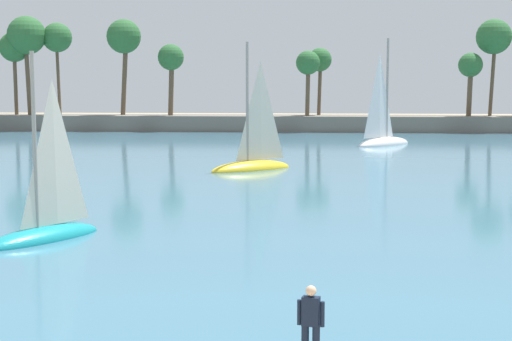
{
  "coord_description": "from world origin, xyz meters",
  "views": [
    {
      "loc": [
        3.26,
        -8.91,
        5.61
      ],
      "look_at": [
        1.73,
        12.85,
        3.13
      ],
      "focal_mm": 54.98,
      "sensor_mm": 36.0,
      "label": 1
    }
  ],
  "objects_px": {
    "person_at_waterline": "(311,324)",
    "sailboat_toward_headland": "(253,157)",
    "sailboat_near_shore": "(383,135)",
    "sailboat_mid_bay": "(45,221)"
  },
  "relations": [
    {
      "from": "person_at_waterline",
      "to": "sailboat_toward_headland",
      "type": "xyz_separation_m",
      "value": [
        -3.68,
        34.29,
        -0.06
      ]
    },
    {
      "from": "sailboat_near_shore",
      "to": "person_at_waterline",
      "type": "bearing_deg",
      "value": -96.61
    },
    {
      "from": "person_at_waterline",
      "to": "sailboat_mid_bay",
      "type": "bearing_deg",
      "value": 128.56
    },
    {
      "from": "person_at_waterline",
      "to": "sailboat_mid_bay",
      "type": "xyz_separation_m",
      "value": [
        -9.37,
        11.76,
        -0.2
      ]
    },
    {
      "from": "person_at_waterline",
      "to": "sailboat_mid_bay",
      "type": "distance_m",
      "value": 15.04
    },
    {
      "from": "sailboat_mid_bay",
      "to": "sailboat_near_shore",
      "type": "bearing_deg",
      "value": 69.87
    },
    {
      "from": "person_at_waterline",
      "to": "sailboat_toward_headland",
      "type": "distance_m",
      "value": 34.49
    },
    {
      "from": "person_at_waterline",
      "to": "sailboat_near_shore",
      "type": "relative_size",
      "value": 0.17
    },
    {
      "from": "sailboat_near_shore",
      "to": "sailboat_mid_bay",
      "type": "xyz_separation_m",
      "value": [
        -15.7,
        -42.84,
        -0.26
      ]
    },
    {
      "from": "sailboat_near_shore",
      "to": "sailboat_mid_bay",
      "type": "distance_m",
      "value": 45.63
    }
  ]
}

